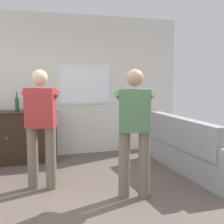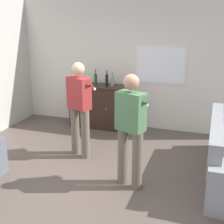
{
  "view_description": "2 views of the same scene",
  "coord_description": "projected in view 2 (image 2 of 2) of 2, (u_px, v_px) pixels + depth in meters",
  "views": [
    {
      "loc": [
        -0.89,
        -3.58,
        1.6
      ],
      "look_at": [
        0.38,
        0.23,
        1.13
      ],
      "focal_mm": 50.0,
      "sensor_mm": 36.0,
      "label": 1
    },
    {
      "loc": [
        1.7,
        -3.9,
        2.46
      ],
      "look_at": [
        0.3,
        0.24,
        1.07
      ],
      "focal_mm": 50.0,
      "sensor_mm": 36.0,
      "label": 2
    }
  ],
  "objects": [
    {
      "name": "bottle_wine_green",
      "position": [
        96.0,
        79.0,
        6.73
      ],
      "size": [
        0.07,
        0.07,
        0.35
      ],
      "color": "#1E4C23",
      "rests_on": "sideboard_cabinet"
    },
    {
      "name": "sideboard_cabinet",
      "position": [
        99.0,
        106.0,
        6.93
      ],
      "size": [
        1.29,
        0.49,
        0.96
      ],
      "color": "black",
      "rests_on": "ground"
    },
    {
      "name": "bottle_spirits_clear",
      "position": [
        107.0,
        80.0,
        6.68
      ],
      "size": [
        0.06,
        0.06,
        0.33
      ],
      "color": "black",
      "rests_on": "sideboard_cabinet"
    },
    {
      "name": "person_standing_right",
      "position": [
        131.0,
        126.0,
        4.39
      ],
      "size": [
        0.52,
        0.52,
        1.68
      ],
      "color": "#6B6051",
      "rests_on": "ground"
    },
    {
      "name": "person_standing_left",
      "position": [
        80.0,
        105.0,
        5.37
      ],
      "size": [
        0.52,
        0.52,
        1.68
      ],
      "color": "#6B6051",
      "rests_on": "ground"
    },
    {
      "name": "wall_back_with_window",
      "position": [
        135.0,
        64.0,
        6.75
      ],
      "size": [
        5.2,
        0.15,
        2.8
      ],
      "color": "silver",
      "rests_on": "ground"
    },
    {
      "name": "ground",
      "position": [
        88.0,
        181.0,
        4.78
      ],
      "size": [
        10.4,
        10.4,
        0.0
      ],
      "primitive_type": "plane",
      "color": "brown"
    },
    {
      "name": "bottle_liquor_amber",
      "position": [
        112.0,
        81.0,
        6.68
      ],
      "size": [
        0.07,
        0.07,
        0.28
      ],
      "color": "gray",
      "rests_on": "sideboard_cabinet"
    },
    {
      "name": "couch",
      "position": [
        224.0,
        156.0,
        4.82
      ],
      "size": [
        0.57,
        2.33,
        0.91
      ],
      "color": "gray",
      "rests_on": "ground"
    }
  ]
}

